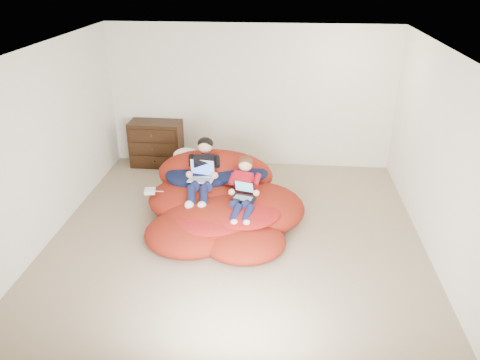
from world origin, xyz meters
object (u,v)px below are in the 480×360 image
object	(u,v)px
older_boy	(203,169)
laptop_black	(244,193)
dresser	(156,144)
laptop_white	(202,174)
beanbag_pile	(220,204)
younger_boy	(244,187)

from	to	relation	value
older_boy	laptop_black	size ratio (longest dim) A/B	3.31
dresser	laptop_black	world-z (taller)	dresser
laptop_white	laptop_black	distance (m)	0.75
older_boy	laptop_white	bearing A→B (deg)	-90.00
beanbag_pile	younger_boy	distance (m)	0.53
younger_boy	laptop_white	xyz separation A→B (m)	(-0.64, 0.33, 0.02)
older_boy	laptop_black	xyz separation A→B (m)	(0.64, -0.47, -0.13)
older_boy	laptop_white	size ratio (longest dim) A/B	2.94
beanbag_pile	laptop_white	xyz separation A→B (m)	(-0.28, 0.18, 0.38)
beanbag_pile	younger_boy	size ratio (longest dim) A/B	2.46
laptop_white	beanbag_pile	bearing A→B (deg)	-31.77
dresser	laptop_white	size ratio (longest dim) A/B	2.43
beanbag_pile	younger_boy	world-z (taller)	younger_boy
dresser	younger_boy	bearing A→B (deg)	-49.07
laptop_white	dresser	bearing A→B (deg)	123.41
beanbag_pile	laptop_white	world-z (taller)	laptop_white
dresser	older_boy	distance (m)	1.99
older_boy	laptop_black	world-z (taller)	older_boy
younger_boy	older_boy	bearing A→B (deg)	146.68
older_boy	laptop_white	world-z (taller)	older_boy
older_boy	laptop_white	xyz separation A→B (m)	(-0.00, -0.09, -0.05)
older_boy	younger_boy	distance (m)	0.77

